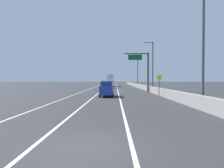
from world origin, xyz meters
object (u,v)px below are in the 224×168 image
(lamp_post_right_near, at_px, (200,39))
(car_blue_2, at_px, (107,89))
(car_silver_0, at_px, (111,84))
(speed_advisory_sign, at_px, (159,84))
(lamp_post_right_third, at_px, (137,69))
(lamp_post_right_second, at_px, (152,63))
(box_truck, at_px, (110,81))
(overhead_sign_gantry, at_px, (144,67))
(car_yellow_1, at_px, (104,83))

(lamp_post_right_near, height_order, car_blue_2, lamp_post_right_near)
(lamp_post_right_near, distance_m, car_silver_0, 38.97)
(speed_advisory_sign, distance_m, lamp_post_right_third, 38.22)
(car_silver_0, distance_m, car_blue_2, 27.63)
(lamp_post_right_second, relative_size, box_truck, 1.27)
(overhead_sign_gantry, xyz_separation_m, lamp_post_right_second, (2.09, 3.72, 1.18))
(car_silver_0, relative_size, box_truck, 0.56)
(overhead_sign_gantry, height_order, car_silver_0, overhead_sign_gantry)
(car_silver_0, height_order, car_blue_2, car_blue_2)
(car_silver_0, distance_m, car_yellow_1, 21.93)
(car_silver_0, relative_size, car_yellow_1, 1.07)
(lamp_post_right_second, bearing_deg, lamp_post_right_third, 90.99)
(overhead_sign_gantry, height_order, car_blue_2, overhead_sign_gantry)
(speed_advisory_sign, relative_size, box_truck, 0.37)
(car_yellow_1, distance_m, car_blue_2, 49.43)
(lamp_post_right_third, height_order, car_blue_2, lamp_post_right_third)
(speed_advisory_sign, distance_m, lamp_post_right_near, 10.11)
(speed_advisory_sign, relative_size, lamp_post_right_near, 0.29)
(overhead_sign_gantry, bearing_deg, car_yellow_1, 104.21)
(speed_advisory_sign, height_order, car_yellow_1, speed_advisory_sign)
(lamp_post_right_near, distance_m, car_blue_2, 14.11)
(lamp_post_right_near, relative_size, car_silver_0, 2.26)
(overhead_sign_gantry, relative_size, car_yellow_1, 1.75)
(box_truck, bearing_deg, lamp_post_right_third, -28.07)
(lamp_post_right_near, bearing_deg, lamp_post_right_third, 90.37)
(lamp_post_right_near, xyz_separation_m, lamp_post_right_third, (-0.31, 47.07, 0.00))
(lamp_post_right_near, height_order, lamp_post_right_third, same)
(lamp_post_right_second, relative_size, car_yellow_1, 2.41)
(lamp_post_right_near, bearing_deg, car_silver_0, 103.05)
(overhead_sign_gantry, distance_m, car_silver_0, 19.44)
(overhead_sign_gantry, height_order, box_truck, overhead_sign_gantry)
(lamp_post_right_third, bearing_deg, car_blue_2, -102.70)
(lamp_post_right_near, xyz_separation_m, lamp_post_right_second, (0.10, 23.54, 0.00))
(speed_advisory_sign, xyz_separation_m, lamp_post_right_near, (1.55, -9.10, 4.14))
(car_blue_2, bearing_deg, car_silver_0, 90.16)
(overhead_sign_gantry, bearing_deg, speed_advisory_sign, -87.63)
(car_silver_0, bearing_deg, overhead_sign_gantry, -69.31)
(lamp_post_right_third, relative_size, car_blue_2, 2.36)
(overhead_sign_gantry, xyz_separation_m, lamp_post_right_near, (1.99, -19.81, 1.18))
(lamp_post_right_third, distance_m, car_blue_2, 38.27)
(lamp_post_right_third, xyz_separation_m, car_yellow_1, (-11.69, 12.28, -4.89))
(lamp_post_right_third, bearing_deg, car_silver_0, -131.86)
(lamp_post_right_near, bearing_deg, car_yellow_1, 101.43)
(car_silver_0, height_order, car_yellow_1, car_silver_0)
(lamp_post_right_second, height_order, car_yellow_1, lamp_post_right_second)
(lamp_post_right_near, bearing_deg, lamp_post_right_second, 89.76)
(speed_advisory_sign, bearing_deg, overhead_sign_gantry, 92.37)
(lamp_post_right_second, relative_size, lamp_post_right_third, 1.00)
(lamp_post_right_third, xyz_separation_m, car_silver_0, (-8.42, -9.40, -4.88))
(lamp_post_right_near, relative_size, car_yellow_1, 2.41)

